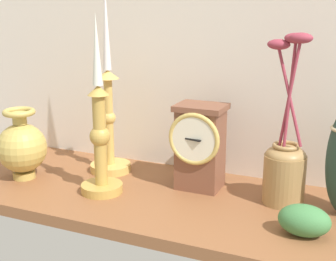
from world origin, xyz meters
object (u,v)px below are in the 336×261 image
candlestick_tall_left (100,139)px  mantel_clock (200,145)px  candlestick_tall_center (109,119)px  brass_vase_bulbous (22,147)px  brass_vase_jar (285,162)px

candlestick_tall_left → mantel_clock: bearing=30.1°
candlestick_tall_center → brass_vase_bulbous: candlestick_tall_center is taller
candlestick_tall_center → brass_vase_jar: (41.06, -1.92, -4.20)cm
candlestick_tall_left → brass_vase_jar: bearing=15.6°
mantel_clock → candlestick_tall_left: size_ratio=0.49×
candlestick_tall_left → brass_vase_bulbous: candlestick_tall_left is taller
candlestick_tall_left → brass_vase_bulbous: (-20.69, -0.02, -4.19)cm
candlestick_tall_left → candlestick_tall_center: (-4.92, 12.02, 1.07)cm
candlestick_tall_center → brass_vase_jar: bearing=-2.7°
brass_vase_bulbous → brass_vase_jar: 57.74cm
mantel_clock → candlestick_tall_left: candlestick_tall_left is taller
brass_vase_bulbous → candlestick_tall_center: bearing=37.4°
candlestick_tall_left → brass_vase_bulbous: bearing=-179.9°
candlestick_tall_left → candlestick_tall_center: bearing=112.2°
mantel_clock → brass_vase_bulbous: mantel_clock is taller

